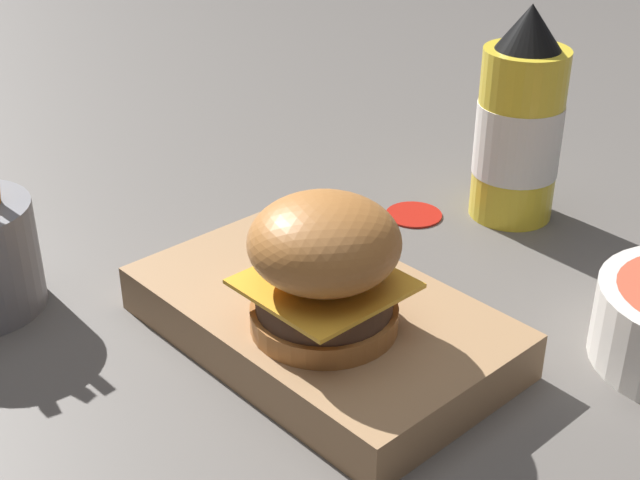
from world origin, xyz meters
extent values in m
plane|color=#5B5651|center=(0.00, 0.00, 0.00)|extent=(6.00, 6.00, 0.00)
cube|color=#A37A51|center=(-0.01, 0.05, 0.02)|extent=(0.28, 0.17, 0.04)
cylinder|color=#AD6B33|center=(0.02, 0.03, 0.05)|extent=(0.10, 0.10, 0.02)
cylinder|color=#4C3323|center=(0.02, 0.03, 0.06)|extent=(0.10, 0.10, 0.02)
cube|color=gold|center=(0.02, 0.03, 0.07)|extent=(0.10, 0.10, 0.00)
ellipsoid|color=#AD6B33|center=(0.02, 0.03, 0.10)|extent=(0.10, 0.10, 0.06)
cylinder|color=yellow|center=(-0.04, 0.32, 0.08)|extent=(0.08, 0.08, 0.16)
cylinder|color=white|center=(-0.04, 0.32, 0.08)|extent=(0.08, 0.08, 0.07)
cone|color=black|center=(-0.04, 0.32, 0.18)|extent=(0.06, 0.06, 0.04)
cylinder|color=#B21E14|center=(-0.10, 0.25, 0.00)|extent=(0.05, 0.05, 0.00)
camera|label=1|loc=(0.40, -0.33, 0.39)|focal=50.00mm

